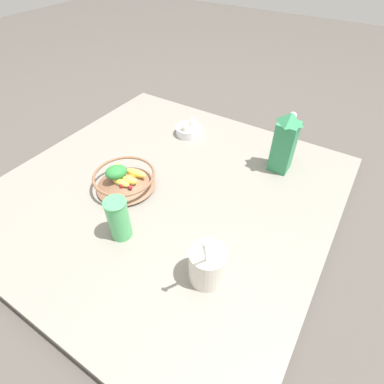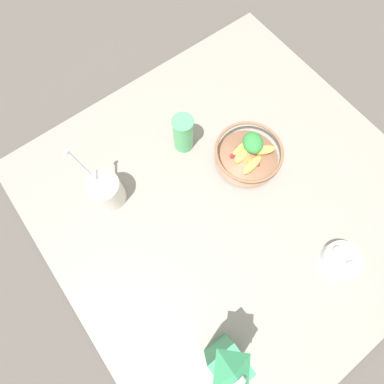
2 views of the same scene
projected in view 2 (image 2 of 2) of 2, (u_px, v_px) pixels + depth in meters
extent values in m
plane|color=#4C4742|center=(229.00, 201.00, 1.02)|extent=(6.00, 6.00, 0.00)
cube|color=gray|center=(230.00, 199.00, 1.00)|extent=(1.16, 1.16, 0.05)
cylinder|color=brown|center=(246.00, 159.00, 1.02)|extent=(0.12, 0.12, 0.01)
cone|color=brown|center=(248.00, 155.00, 0.99)|extent=(0.21, 0.21, 0.05)
torus|color=brown|center=(249.00, 151.00, 0.97)|extent=(0.22, 0.22, 0.01)
ellipsoid|color=#EFD64C|center=(242.00, 148.00, 0.98)|extent=(0.08, 0.03, 0.02)
ellipsoid|color=#EFD64C|center=(252.00, 165.00, 0.96)|extent=(0.09, 0.04, 0.03)
ellipsoid|color=#EFD64C|center=(241.00, 156.00, 0.97)|extent=(0.06, 0.04, 0.03)
ellipsoid|color=#EFD64C|center=(264.00, 150.00, 0.98)|extent=(0.08, 0.06, 0.03)
cylinder|color=orange|center=(250.00, 159.00, 0.98)|extent=(0.05, 0.04, 0.01)
sphere|color=red|center=(237.00, 149.00, 0.99)|extent=(0.02, 0.02, 0.02)
sphere|color=red|center=(252.00, 143.00, 0.99)|extent=(0.02, 0.02, 0.02)
sphere|color=red|center=(232.00, 156.00, 0.98)|extent=(0.02, 0.02, 0.02)
sphere|color=red|center=(255.00, 154.00, 0.98)|extent=(0.02, 0.02, 0.02)
sphere|color=red|center=(258.00, 164.00, 0.97)|extent=(0.01, 0.01, 0.01)
ellipsoid|color=#2D7F38|center=(253.00, 143.00, 0.96)|extent=(0.10, 0.10, 0.04)
cube|color=#338C59|center=(227.00, 361.00, 0.73)|extent=(0.07, 0.07, 0.20)
pyramid|color=#338C59|center=(233.00, 373.00, 0.62)|extent=(0.07, 0.07, 0.04)
cylinder|color=white|center=(239.00, 382.00, 0.61)|extent=(0.03, 0.01, 0.03)
cylinder|color=silver|center=(107.00, 191.00, 0.93)|extent=(0.10, 0.10, 0.11)
cylinder|color=white|center=(103.00, 186.00, 0.88)|extent=(0.09, 0.09, 0.02)
cylinder|color=silver|center=(88.00, 173.00, 0.84)|extent=(0.03, 0.08, 0.18)
ellipsoid|color=silver|center=(67.00, 151.00, 0.76)|extent=(0.02, 0.02, 0.01)
cylinder|color=#4CB266|center=(183.00, 134.00, 0.97)|extent=(0.07, 0.07, 0.15)
torus|color=#4CB266|center=(183.00, 122.00, 0.91)|extent=(0.07, 0.07, 0.01)
cylinder|color=white|center=(341.00, 261.00, 0.89)|extent=(0.11, 0.11, 0.04)
sphere|color=silver|center=(341.00, 254.00, 0.87)|extent=(0.03, 0.03, 0.03)
sphere|color=silver|center=(339.00, 252.00, 0.87)|extent=(0.04, 0.04, 0.04)
sphere|color=silver|center=(352.00, 268.00, 0.85)|extent=(0.04, 0.04, 0.04)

